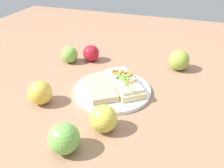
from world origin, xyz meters
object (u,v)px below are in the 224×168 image
apple_0 (179,60)px  apple_5 (69,55)px  apple_2 (91,53)px  bread_slice_side (100,88)px  plate (112,91)px  apple_4 (103,119)px  sandwich (124,82)px  apple_1 (64,138)px  apple_3 (40,93)px

apple_0 → apple_5: size_ratio=1.16×
apple_0 → apple_2: apple_0 is taller
bread_slice_side → apple_5: bearing=-167.5°
apple_2 → apple_5: bearing=118.5°
apple_5 → plate: bearing=-123.9°
plate → apple_4: (-0.19, -0.04, 0.03)m
plate → sandwich: 0.05m
apple_1 → apple_4: (0.10, -0.06, -0.00)m
apple_2 → apple_3: size_ratio=0.91×
bread_slice_side → apple_5: 0.29m
apple_2 → apple_1: bearing=-163.8°
apple_4 → plate: bearing=12.3°
plate → apple_5: bearing=56.1°
sandwich → apple_1: apple_1 is taller
apple_2 → apple_3: bearing=175.8°
sandwich → apple_5: 0.31m
plate → apple_1: 0.30m
sandwich → apple_4: size_ratio=2.61×
plate → apple_2: bearing=38.6°
apple_0 → plate: bearing=141.9°
plate → apple_3: (-0.13, 0.19, 0.03)m
bread_slice_side → apple_1: bearing=-33.0°
apple_3 → apple_2: bearing=-4.2°
apple_2 → apple_5: size_ratio=0.98×
apple_2 → apple_4: 0.45m
sandwich → apple_0: apple_0 is taller
apple_2 → apple_4: apple_4 is taller
bread_slice_side → apple_0: bearing=104.7°
sandwich → bread_slice_side: size_ratio=1.24×
apple_0 → apple_1: size_ratio=1.04×
plate → apple_0: bearing=-38.1°
sandwich → apple_3: (-0.16, 0.23, 0.01)m
apple_4 → apple_0: bearing=-19.3°
apple_0 → apple_4: apple_0 is taller
plate → apple_3: size_ratio=3.48×
sandwich → apple_4: (-0.22, -0.01, 0.01)m
apple_1 → apple_5: size_ratio=1.12×
bread_slice_side → apple_2: (0.24, 0.13, 0.01)m
plate → apple_4: size_ratio=3.48×
apple_1 → apple_3: size_ratio=1.04×
apple_1 → sandwich: bearing=-9.7°
apple_1 → apple_4: bearing=-31.2°
apple_3 → apple_5: bearing=10.3°
apple_2 → apple_3: (-0.35, 0.03, 0.00)m
apple_0 → apple_2: 0.37m
sandwich → apple_3: apple_3 is taller
apple_0 → apple_1: (-0.54, 0.22, -0.00)m
bread_slice_side → apple_1: (-0.27, -0.01, 0.02)m
bread_slice_side → apple_3: (-0.11, 0.16, 0.01)m
sandwich → apple_2: 0.27m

